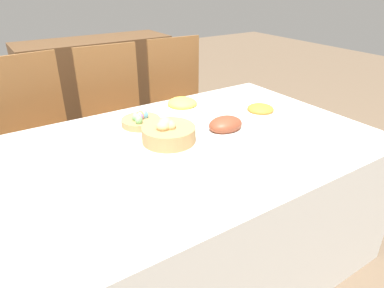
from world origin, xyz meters
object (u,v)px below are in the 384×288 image
at_px(chair_far_center, 118,118).
at_px(sideboard, 100,95).
at_px(butter_dish, 131,186).
at_px(bread_basket, 168,133).
at_px(knife, 257,179).
at_px(chair_far_right, 182,104).
at_px(egg_basket, 141,120).
at_px(fork, 195,203).
at_px(spoon, 263,176).
at_px(chair_far_left, 40,135).
at_px(drinking_cup, 247,147).
at_px(ham_platter, 225,126).
at_px(pineapple_bowl, 182,107).
at_px(carrot_bowl, 260,112).
at_px(dinner_plate, 228,190).

bearing_deg(chair_far_center, sideboard, 82.84).
xyz_separation_m(chair_far_center, butter_dish, (-0.38, -1.12, 0.20)).
distance_m(bread_basket, knife, 0.49).
bearing_deg(chair_far_center, chair_far_right, 2.93).
relative_size(egg_basket, knife, 1.10).
bearing_deg(bread_basket, fork, -109.24).
height_order(sideboard, spoon, sideboard).
xyz_separation_m(chair_far_left, chair_far_center, (0.51, 0.00, 0.00)).
distance_m(drinking_cup, butter_dish, 0.52).
bearing_deg(fork, ham_platter, 40.08).
relative_size(fork, knife, 1.00).
xyz_separation_m(ham_platter, drinking_cup, (-0.10, -0.27, 0.02)).
relative_size(chair_far_right, chair_far_center, 1.00).
bearing_deg(chair_far_right, pineapple_bowl, -117.14).
bearing_deg(carrot_bowl, drinking_cup, -140.27).
distance_m(chair_far_left, ham_platter, 1.18).
height_order(ham_platter, dinner_plate, ham_platter).
relative_size(egg_basket, butter_dish, 1.65).
xyz_separation_m(carrot_bowl, fork, (-0.72, -0.45, -0.04)).
xyz_separation_m(chair_far_right, knife, (-0.47, -1.31, 0.19)).
distance_m(egg_basket, ham_platter, 0.44).
height_order(bread_basket, fork, bread_basket).
height_order(carrot_bowl, spoon, carrot_bowl).
bearing_deg(sideboard, pineapple_bowl, -88.70).
bearing_deg(chair_far_left, bread_basket, -67.74).
height_order(chair_far_left, fork, chair_far_left).
height_order(dinner_plate, fork, dinner_plate).
distance_m(fork, knife, 0.29).
distance_m(bread_basket, ham_platter, 0.31).
distance_m(pineapple_bowl, drinking_cup, 0.57).
bearing_deg(dinner_plate, bread_basket, 87.27).
distance_m(sideboard, ham_platter, 1.66).
height_order(pineapple_bowl, dinner_plate, pineapple_bowl).
relative_size(chair_far_right, spoon, 5.56).
xyz_separation_m(knife, spoon, (0.03, 0.00, 0.00)).
xyz_separation_m(egg_basket, carrot_bowl, (0.58, -0.28, 0.01)).
distance_m(chair_far_right, chair_far_left, 1.03).
distance_m(chair_far_left, bread_basket, 0.97).
distance_m(chair_far_center, carrot_bowl, 1.02).
height_order(ham_platter, carrot_bowl, carrot_bowl).
distance_m(bread_basket, pineapple_bowl, 0.34).
distance_m(carrot_bowl, knife, 0.62).
xyz_separation_m(fork, knife, (0.29, 0.00, 0.00)).
height_order(ham_platter, fork, ham_platter).
relative_size(fork, spoon, 1.00).
relative_size(sideboard, dinner_plate, 5.24).
bearing_deg(knife, chair_far_center, 89.99).
bearing_deg(egg_basket, chair_far_right, 44.01).
xyz_separation_m(ham_platter, pineapple_bowl, (-0.07, 0.30, 0.02)).
bearing_deg(carrot_bowl, fork, -148.24).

